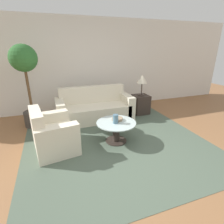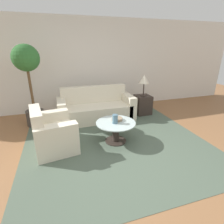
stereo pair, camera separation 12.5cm
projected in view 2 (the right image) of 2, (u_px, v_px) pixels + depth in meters
ground_plane at (124, 163)px, 2.93m from camera, size 14.00×14.00×0.00m
wall_back at (88, 65)px, 5.14m from camera, size 10.00×0.06×2.60m
rug at (116, 141)px, 3.59m from camera, size 3.55×3.44×0.01m
sofa_main at (96, 109)px, 4.61m from camera, size 1.94×0.77×0.84m
armchair at (51, 134)px, 3.26m from camera, size 0.84×1.03×0.81m
coffee_table at (116, 129)px, 3.49m from camera, size 0.78×0.78×0.42m
side_table at (143, 105)px, 4.97m from camera, size 0.42×0.42×0.53m
table_lamp at (144, 80)px, 4.72m from camera, size 0.28×0.28×0.57m
potted_plant at (28, 74)px, 3.92m from camera, size 0.58×0.58×1.88m
vase at (115, 119)px, 3.37m from camera, size 0.11×0.11×0.18m
bowl at (117, 119)px, 3.53m from camera, size 0.22×0.22×0.05m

